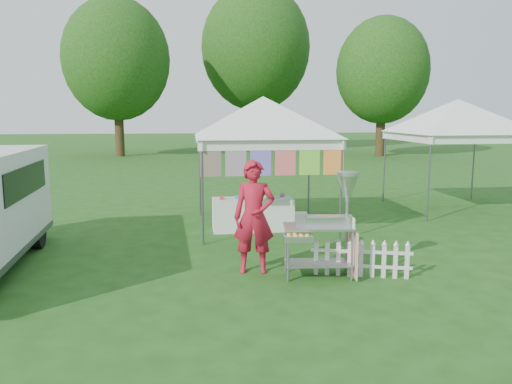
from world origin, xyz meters
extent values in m
plane|color=#204714|center=(0.00, 0.00, 0.00)|extent=(120.00, 120.00, 0.00)
cylinder|color=#59595E|center=(-1.42, 2.08, 1.05)|extent=(0.04, 0.04, 2.10)
cylinder|color=#59595E|center=(1.42, 2.08, 1.05)|extent=(0.04, 0.04, 2.10)
cylinder|color=#59595E|center=(-1.42, 4.92, 1.05)|extent=(0.04, 0.04, 2.10)
cylinder|color=#59595E|center=(1.42, 4.92, 1.05)|extent=(0.04, 0.04, 2.10)
cube|color=white|center=(0.00, 2.08, 2.00)|extent=(3.00, 0.03, 0.22)
cube|color=white|center=(0.00, 4.92, 2.00)|extent=(3.00, 0.03, 0.22)
pyramid|color=white|center=(0.00, 3.50, 3.00)|extent=(4.24, 4.24, 0.90)
cylinder|color=#59595E|center=(0.00, 2.08, 2.08)|extent=(3.00, 0.03, 0.03)
cube|color=#DD620B|center=(-1.25, 2.08, 1.73)|extent=(0.42, 0.01, 0.70)
cube|color=#2FB393|center=(-0.75, 2.08, 1.73)|extent=(0.42, 0.01, 0.70)
cube|color=#BA1BBF|center=(-0.25, 2.08, 1.73)|extent=(0.42, 0.01, 0.70)
cube|color=#C31893|center=(0.25, 2.08, 1.73)|extent=(0.42, 0.01, 0.70)
cube|color=green|center=(0.75, 2.08, 1.73)|extent=(0.42, 0.01, 0.70)
cube|color=#FB1B3C|center=(1.25, 2.08, 1.73)|extent=(0.42, 0.01, 0.70)
cylinder|color=#59595E|center=(4.08, 3.58, 1.05)|extent=(0.04, 0.04, 2.10)
cylinder|color=#59595E|center=(4.08, 6.42, 1.05)|extent=(0.04, 0.04, 2.10)
cylinder|color=#59595E|center=(6.92, 6.42, 1.05)|extent=(0.04, 0.04, 2.10)
cube|color=white|center=(5.50, 3.58, 2.00)|extent=(3.00, 0.03, 0.22)
cube|color=white|center=(5.50, 6.42, 2.00)|extent=(3.00, 0.03, 0.22)
pyramid|color=white|center=(5.50, 5.00, 3.00)|extent=(4.24, 4.24, 0.90)
cylinder|color=#59595E|center=(5.50, 3.58, 2.08)|extent=(3.00, 0.03, 0.03)
cylinder|color=#342613|center=(-6.00, 24.00, 1.98)|extent=(0.56, 0.56, 3.96)
ellipsoid|color=#34661C|center=(-6.00, 24.00, 5.85)|extent=(6.40, 6.40, 7.36)
cylinder|color=#342613|center=(3.00, 28.00, 2.42)|extent=(0.56, 0.56, 4.84)
ellipsoid|color=#34661C|center=(3.00, 28.00, 7.15)|extent=(7.60, 7.60, 8.74)
cylinder|color=#342613|center=(10.00, 22.00, 1.76)|extent=(0.56, 0.56, 3.52)
ellipsoid|color=#34661C|center=(10.00, 22.00, 5.20)|extent=(5.60, 5.60, 6.44)
cylinder|color=gray|center=(-0.16, -0.36, 0.41)|extent=(0.04, 0.04, 0.83)
cylinder|color=gray|center=(0.84, -0.46, 0.41)|extent=(0.04, 0.04, 0.83)
cylinder|color=gray|center=(-0.11, 0.09, 0.41)|extent=(0.04, 0.04, 0.83)
cylinder|color=gray|center=(0.89, -0.01, 0.41)|extent=(0.04, 0.04, 0.83)
cube|color=gray|center=(0.37, -0.18, 0.23)|extent=(1.10, 0.63, 0.01)
cube|color=#B7B7BC|center=(0.37, -0.18, 0.83)|extent=(1.16, 0.66, 0.04)
cube|color=#B7B7BC|center=(0.54, -0.16, 0.92)|extent=(0.80, 0.31, 0.14)
cube|color=gray|center=(0.10, -0.11, 0.95)|extent=(0.20, 0.22, 0.20)
cylinder|color=gray|center=(0.83, -0.19, 1.24)|extent=(0.05, 0.05, 0.83)
cone|color=#B7B7BC|center=(0.83, -0.19, 1.47)|extent=(0.36, 0.36, 0.37)
cylinder|color=#B7B7BC|center=(0.83, -0.19, 1.68)|extent=(0.38, 0.38, 0.06)
cube|color=#B7B7BC|center=(-0.04, -0.49, 0.74)|extent=(0.47, 0.32, 0.09)
cube|color=pink|center=(0.93, -0.24, 0.41)|extent=(0.09, 0.69, 0.75)
cube|color=white|center=(0.84, -0.49, 0.94)|extent=(0.03, 0.13, 0.17)
imported|color=#A81429|center=(-0.62, 0.20, 0.94)|extent=(0.74, 0.54, 1.87)
cube|color=black|center=(-4.48, 1.30, 1.46)|extent=(0.15, 2.59, 0.52)
cube|color=black|center=(-5.53, 3.06, 1.46)|extent=(1.60, 0.11, 0.52)
cylinder|color=black|center=(-4.66, 2.23, 0.32)|extent=(0.24, 0.65, 0.64)
cube|color=silver|center=(0.36, -0.08, 0.28)|extent=(0.07, 0.04, 0.56)
cube|color=silver|center=(0.54, -0.13, 0.28)|extent=(0.07, 0.04, 0.56)
cube|color=silver|center=(0.71, -0.18, 0.28)|extent=(0.07, 0.04, 0.56)
cube|color=silver|center=(0.88, -0.23, 0.28)|extent=(0.07, 0.04, 0.56)
cube|color=silver|center=(1.06, -0.28, 0.28)|extent=(0.07, 0.04, 0.56)
cube|color=silver|center=(1.23, -0.33, 0.28)|extent=(0.07, 0.04, 0.56)
cube|color=silver|center=(1.40, -0.38, 0.28)|extent=(0.07, 0.04, 0.56)
cube|color=silver|center=(1.58, -0.43, 0.28)|extent=(0.07, 0.04, 0.56)
cube|color=silver|center=(1.75, -0.48, 0.28)|extent=(0.07, 0.04, 0.56)
cube|color=silver|center=(1.06, -0.28, 0.18)|extent=(1.56, 0.47, 0.05)
cube|color=silver|center=(1.06, -0.28, 0.42)|extent=(1.56, 0.47, 0.05)
cube|color=white|center=(-0.27, 3.24, 0.36)|extent=(1.80, 0.70, 0.72)
camera|label=1|loc=(-1.62, -7.76, 2.62)|focal=35.00mm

